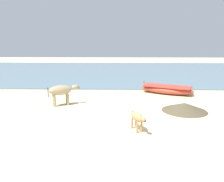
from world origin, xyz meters
TOP-DOWN VIEW (x-y plane):
  - ground at (0.00, 0.00)m, footprint 80.00×80.00m
  - sea_water at (0.00, 16.21)m, footprint 60.00×20.00m
  - fishing_boat_2 at (2.85, 5.18)m, footprint 3.42×2.39m
  - cow_adult_dun at (-3.05, 2.39)m, footprint 1.53×1.03m
  - calf_near_tan at (0.49, -0.87)m, footprint 0.58×1.04m
  - debris_pile_0 at (2.91, 1.59)m, footprint 2.80×2.80m

SIDE VIEW (x-z plane):
  - ground at x=0.00m, z-range 0.00..0.00m
  - sea_water at x=0.00m, z-range 0.00..0.08m
  - debris_pile_0 at x=2.91m, z-range 0.00..0.39m
  - fishing_boat_2 at x=2.85m, z-range -0.08..0.64m
  - calf_near_tan at x=0.49m, z-range 0.15..0.85m
  - cow_adult_dun at x=-3.05m, z-range 0.23..1.28m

